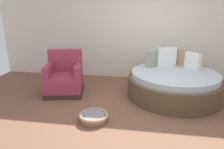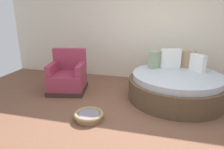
% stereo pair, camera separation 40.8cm
% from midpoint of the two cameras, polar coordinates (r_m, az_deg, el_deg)
% --- Properties ---
extents(ground_plane, '(8.00, 8.00, 0.02)m').
position_cam_midpoint_polar(ground_plane, '(3.64, 4.75, -12.07)').
color(ground_plane, brown).
extents(back_wall, '(8.00, 0.12, 3.03)m').
position_cam_midpoint_polar(back_wall, '(5.43, 7.00, 14.63)').
color(back_wall, silver).
rests_on(back_wall, ground_plane).
extents(round_daybed, '(1.96, 1.96, 0.98)m').
position_cam_midpoint_polar(round_daybed, '(4.50, 14.40, -2.48)').
color(round_daybed, brown).
rests_on(round_daybed, ground_plane).
extents(red_armchair, '(0.94, 0.94, 0.94)m').
position_cam_midpoint_polar(red_armchair, '(4.71, -15.58, -1.08)').
color(red_armchair, '#38281E').
rests_on(red_armchair, ground_plane).
extents(pet_basket, '(0.51, 0.51, 0.13)m').
position_cam_midpoint_polar(pet_basket, '(3.53, -8.54, -11.68)').
color(pet_basket, '#9E7F56').
rests_on(pet_basket, ground_plane).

